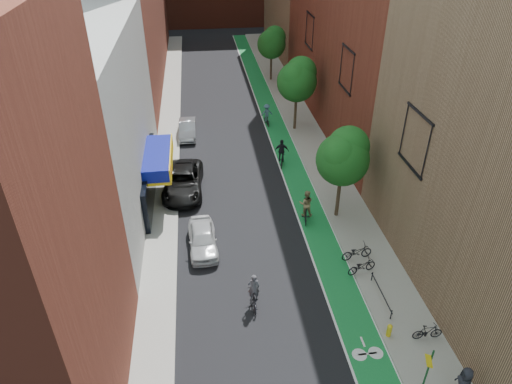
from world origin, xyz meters
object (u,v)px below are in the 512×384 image
object	(u,v)px
cyclist_lead	(254,296)
cyclist_lane_mid	(282,155)
cyclist_lane_far	(267,115)
pedestrian	(464,384)
parked_car_white	(203,239)
parked_car_silver	(188,129)
fire_hydrant	(389,330)
cyclist_lane_near	(306,208)
parked_car_black	(183,181)

from	to	relation	value
cyclist_lead	cyclist_lane_mid	size ratio (longest dim) A/B	0.92
cyclist_lane_mid	cyclist_lane_far	world-z (taller)	cyclist_lane_mid
pedestrian	cyclist_lead	bearing A→B (deg)	-123.56
parked_car_white	cyclist_lead	xyz separation A→B (m)	(2.50, -5.09, -0.02)
parked_car_silver	fire_hydrant	bearing A→B (deg)	-67.24
parked_car_white	cyclist_lane_mid	size ratio (longest dim) A/B	1.87
parked_car_silver	cyclist_lead	distance (m)	21.44
cyclist_lead	cyclist_lane_far	world-z (taller)	cyclist_lead
parked_car_silver	cyclist_lane_far	xyz separation A→B (m)	(7.45, 1.55, 0.24)
cyclist_lane_near	cyclist_lane_far	world-z (taller)	cyclist_lane_near
cyclist_lane_mid	pedestrian	bearing A→B (deg)	114.39
parked_car_white	cyclist_lead	world-z (taller)	cyclist_lead
cyclist_lane_mid	fire_hydrant	world-z (taller)	cyclist_lane_mid
parked_car_black	cyclist_lane_near	bearing A→B (deg)	-27.01
parked_car_black	parked_car_white	bearing A→B (deg)	-76.88
parked_car_black	cyclist_lead	bearing A→B (deg)	-69.53
cyclist_lead	cyclist_lane_far	bearing A→B (deg)	-98.69
parked_car_white	cyclist_lane_near	bearing A→B (deg)	13.98
parked_car_white	cyclist_lead	size ratio (longest dim) A/B	2.04
cyclist_lane_far	parked_car_black	bearing A→B (deg)	46.71
cyclist_lane_near	fire_hydrant	bearing A→B (deg)	111.31
cyclist_lane_far	pedestrian	world-z (taller)	cyclist_lane_far
fire_hydrant	cyclist_lane_mid	bearing A→B (deg)	96.77
parked_car_black	parked_car_silver	xyz separation A→B (m)	(0.35, 9.37, -0.13)
parked_car_silver	cyclist_lane_mid	distance (m)	9.86
pedestrian	parked_car_black	bearing A→B (deg)	-141.95
parked_car_white	fire_hydrant	bearing A→B (deg)	-45.31
cyclist_lane_mid	cyclist_lane_far	distance (m)	8.00
cyclist_lead	pedestrian	size ratio (longest dim) A/B	1.13
parked_car_white	fire_hydrant	world-z (taller)	parked_car_white
cyclist_lane_far	cyclist_lane_near	bearing A→B (deg)	83.16
parked_car_white	parked_car_black	xyz separation A→B (m)	(-1.18, 6.73, 0.11)
parked_car_white	parked_car_silver	size ratio (longest dim) A/B	0.99
parked_car_white	fire_hydrant	size ratio (longest dim) A/B	5.69
cyclist_lane_near	pedestrian	xyz separation A→B (m)	(3.62, -13.63, 0.10)
parked_car_white	cyclist_lead	bearing A→B (deg)	-66.46
parked_car_white	cyclist_lane_far	distance (m)	18.85
parked_car_white	fire_hydrant	xyz separation A→B (m)	(8.72, -8.05, -0.17)
cyclist_lane_far	pedestrian	distance (m)	29.48
cyclist_lane_near	cyclist_lane_far	bearing A→B (deg)	-78.20
cyclist_lane_mid	pedestrian	xyz separation A→B (m)	(3.87, -21.23, 0.13)
pedestrian	cyclist_lane_near	bearing A→B (deg)	-159.57
parked_car_black	parked_car_silver	size ratio (longest dim) A/B	1.41
cyclist_lane_near	cyclist_lane_mid	distance (m)	7.61
cyclist_lane_mid	cyclist_lane_near	bearing A→B (deg)	105.91
cyclist_lane_mid	fire_hydrant	size ratio (longest dim) A/B	3.04
parked_car_silver	cyclist_lead	size ratio (longest dim) A/B	2.07
parked_car_black	parked_car_silver	distance (m)	9.37
parked_car_white	parked_car_black	bearing A→B (deg)	97.33
parked_car_white	cyclist_lane_near	distance (m)	7.17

